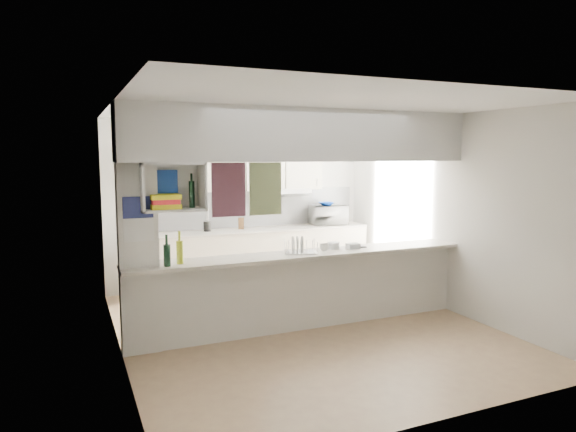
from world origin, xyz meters
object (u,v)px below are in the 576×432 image
bowl (326,204)px  microwave (329,215)px  dish_rack (300,246)px  wine_bottles (174,253)px

bowl → microwave: bearing=2.3°
dish_rack → wine_bottles: 1.52m
dish_rack → bowl: bearing=73.9°
bowl → dish_rack: 2.53m
dish_rack → wine_bottles: bearing=-158.2°
bowl → wine_bottles: 3.66m
bowl → wine_bottles: (-2.95, -2.16, -0.22)m
wine_bottles → bowl: bearing=36.3°
bowl → dish_rack: bearing=-124.6°
microwave → dish_rack: 2.55m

